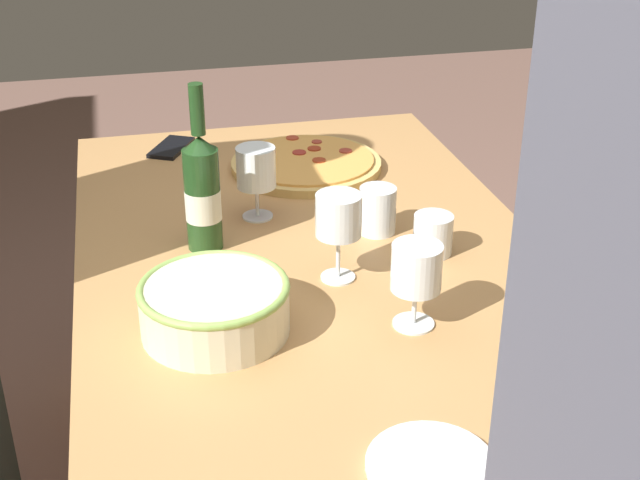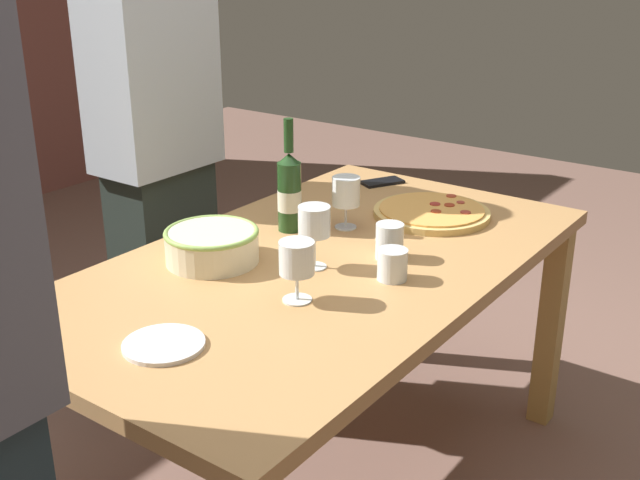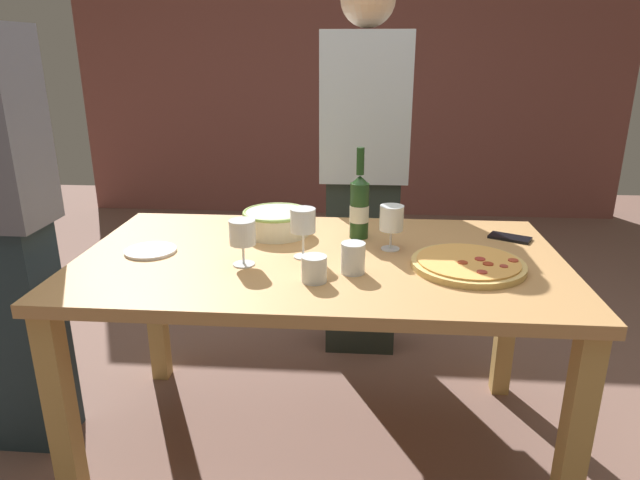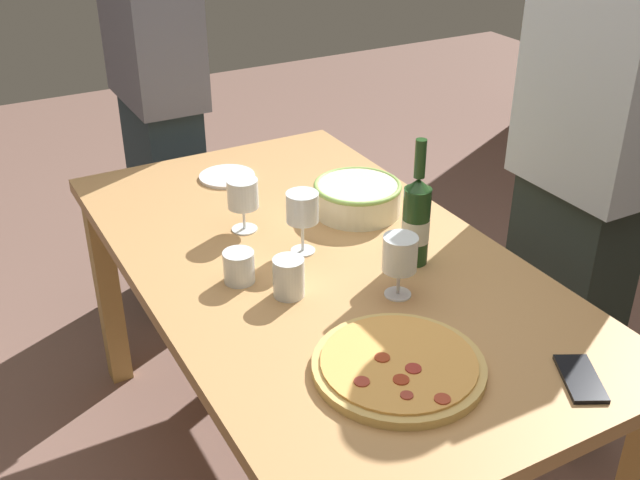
{
  "view_description": "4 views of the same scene",
  "coord_description": "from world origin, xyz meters",
  "views": [
    {
      "loc": [
        -1.41,
        0.33,
        1.54
      ],
      "look_at": [
        0.0,
        0.0,
        0.8
      ],
      "focal_mm": 49.23,
      "sensor_mm": 36.0,
      "label": 1
    },
    {
      "loc": [
        -1.55,
        -1.12,
        1.55
      ],
      "look_at": [
        0.0,
        0.0,
        0.8
      ],
      "focal_mm": 43.86,
      "sensor_mm": 36.0,
      "label": 2
    },
    {
      "loc": [
        0.14,
        -1.75,
        1.4
      ],
      "look_at": [
        0.0,
        0.0,
        0.8
      ],
      "focal_mm": 31.46,
      "sensor_mm": 36.0,
      "label": 3
    },
    {
      "loc": [
        1.48,
        -0.81,
        1.74
      ],
      "look_at": [
        0.0,
        0.0,
        0.8
      ],
      "focal_mm": 43.14,
      "sensor_mm": 36.0,
      "label": 4
    }
  ],
  "objects": [
    {
      "name": "wine_glass_by_bottle",
      "position": [
        0.24,
        0.08,
        0.85
      ],
      "size": [
        0.08,
        0.08,
        0.15
      ],
      "color": "white",
      "rests_on": "dining_table"
    },
    {
      "name": "cell_phone",
      "position": [
        0.67,
        0.22,
        0.76
      ],
      "size": [
        0.16,
        0.13,
        0.01
      ],
      "primitive_type": "cube",
      "rotation": [
        0.0,
        0.0,
        1.09
      ],
      "color": "black",
      "rests_on": "dining_table"
    },
    {
      "name": "person_guest_left",
      "position": [
        -1.13,
        -0.04,
        0.87
      ],
      "size": [
        0.44,
        0.24,
        1.71
      ],
      "rotation": [
        0.0,
        0.0,
        0.04
      ],
      "color": "#23343D",
      "rests_on": "ground"
    },
    {
      "name": "side_plate",
      "position": [
        -0.58,
        -0.01,
        0.76
      ],
      "size": [
        0.17,
        0.17,
        0.01
      ],
      "primitive_type": "cylinder",
      "color": "white",
      "rests_on": "dining_table"
    },
    {
      "name": "ground_plane",
      "position": [
        0.0,
        0.0,
        0.0
      ],
      "size": [
        8.0,
        8.0,
        0.0
      ],
      "primitive_type": "plane",
      "color": "#7F5D51"
    },
    {
      "name": "wine_bottle",
      "position": [
        0.13,
        0.2,
        0.87
      ],
      "size": [
        0.07,
        0.07,
        0.33
      ],
      "color": "#1F411B",
      "rests_on": "dining_table"
    },
    {
      "name": "cup_amber",
      "position": [
        0.0,
        -0.22,
        0.79
      ],
      "size": [
        0.08,
        0.08,
        0.08
      ],
      "primitive_type": "cylinder",
      "color": "white",
      "rests_on": "dining_table"
    },
    {
      "name": "wine_glass_far_left",
      "position": [
        -0.05,
        -0.02,
        0.87
      ],
      "size": [
        0.08,
        0.08,
        0.17
      ],
      "color": "white",
      "rests_on": "dining_table"
    },
    {
      "name": "person_host",
      "position": [
        0.14,
        0.76,
        0.88
      ],
      "size": [
        0.39,
        0.24,
        1.71
      ],
      "rotation": [
        0.0,
        0.0,
        -1.75
      ],
      "color": "#242F29",
      "rests_on": "ground"
    },
    {
      "name": "serving_bowl",
      "position": [
        -0.18,
        0.22,
        0.8
      ],
      "size": [
        0.25,
        0.25,
        0.09
      ],
      "color": "beige",
      "rests_on": "dining_table"
    },
    {
      "name": "cup_ceramic",
      "position": [
        0.11,
        -0.15,
        0.8
      ],
      "size": [
        0.07,
        0.07,
        0.1
      ],
      "primitive_type": "cylinder",
      "color": "white",
      "rests_on": "dining_table"
    },
    {
      "name": "dining_table",
      "position": [
        0.0,
        0.0,
        0.66
      ],
      "size": [
        1.6,
        0.9,
        0.75
      ],
      "color": "tan",
      "rests_on": "ground"
    },
    {
      "name": "pizza",
      "position": [
        0.47,
        -0.08,
        0.76
      ],
      "size": [
        0.35,
        0.35,
        0.03
      ],
      "color": "#DEB766",
      "rests_on": "dining_table"
    },
    {
      "name": "wine_glass_near_pizza",
      "position": [
        -0.24,
        -0.1,
        0.85
      ],
      "size": [
        0.08,
        0.08,
        0.15
      ],
      "color": "white",
      "rests_on": "dining_table"
    }
  ]
}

